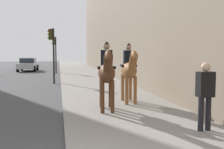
# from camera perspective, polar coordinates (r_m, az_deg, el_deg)

# --- Properties ---
(mounted_horse_near) EXTENTS (2.15, 0.73, 2.31)m
(mounted_horse_near) POSITION_cam_1_polar(r_m,az_deg,el_deg) (8.89, -1.13, 0.53)
(mounted_horse_near) COLOR #4C2B16
(mounted_horse_near) RESTS_ON sidewalk_slab
(mounted_horse_far) EXTENTS (2.15, 0.65, 2.31)m
(mounted_horse_far) POSITION_cam_1_polar(r_m,az_deg,el_deg) (10.34, 3.65, 1.10)
(mounted_horse_far) COLOR brown
(mounted_horse_far) RESTS_ON sidewalk_slab
(pedestrian_greeting) EXTENTS (0.28, 0.41, 1.70)m
(pedestrian_greeting) POSITION_cam_1_polar(r_m,az_deg,el_deg) (7.01, 19.15, -3.47)
(pedestrian_greeting) COLOR black
(pedestrian_greeting) RESTS_ON sidewalk_slab
(car_mid_lane) EXTENTS (4.05, 2.07, 1.44)m
(car_mid_lane) POSITION_cam_1_polar(r_m,az_deg,el_deg) (31.05, -17.41, 2.07)
(car_mid_lane) COLOR #B7BABF
(car_mid_lane) RESTS_ON ground
(traffic_light_near_curb) EXTENTS (0.20, 0.44, 3.63)m
(traffic_light_near_curb) POSITION_cam_1_polar(r_m,az_deg,el_deg) (18.01, -12.58, 5.81)
(traffic_light_near_curb) COLOR black
(traffic_light_near_curb) RESTS_ON ground
(traffic_light_far_curb) EXTENTS (0.20, 0.44, 3.57)m
(traffic_light_far_curb) POSITION_cam_1_polar(r_m,az_deg,el_deg) (26.95, -12.04, 5.35)
(traffic_light_far_curb) COLOR black
(traffic_light_far_curb) RESTS_ON ground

